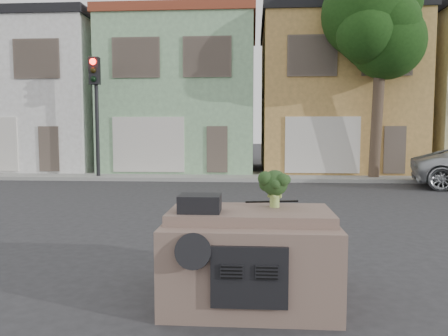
# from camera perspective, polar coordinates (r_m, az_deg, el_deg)

# --- Properties ---
(ground_plane) EXTENTS (120.00, 120.00, 0.00)m
(ground_plane) POSITION_cam_1_polar(r_m,az_deg,el_deg) (8.56, 3.57, -9.01)
(ground_plane) COLOR #303033
(ground_plane) RESTS_ON ground
(sidewalk) EXTENTS (40.00, 3.00, 0.15)m
(sidewalk) POSITION_cam_1_polar(r_m,az_deg,el_deg) (18.92, 3.76, -1.11)
(sidewalk) COLOR gray
(sidewalk) RESTS_ON ground
(townhouse_white) EXTENTS (7.20, 8.20, 7.55)m
(townhouse_white) POSITION_cam_1_polar(r_m,az_deg,el_deg) (25.40, -22.13, 8.43)
(townhouse_white) COLOR silver
(townhouse_white) RESTS_ON ground
(townhouse_mint) EXTENTS (7.20, 8.20, 7.55)m
(townhouse_mint) POSITION_cam_1_polar(r_m,az_deg,el_deg) (23.15, -4.97, 9.15)
(townhouse_mint) COLOR #8BB989
(townhouse_mint) RESTS_ON ground
(townhouse_tan) EXTENTS (7.20, 8.20, 7.55)m
(townhouse_tan) POSITION_cam_1_polar(r_m,az_deg,el_deg) (23.22, 13.89, 9.01)
(townhouse_tan) COLOR tan
(townhouse_tan) RESTS_ON ground
(traffic_signal) EXTENTS (0.40, 0.40, 5.10)m
(traffic_signal) POSITION_cam_1_polar(r_m,az_deg,el_deg) (18.98, -16.35, 6.20)
(traffic_signal) COLOR black
(traffic_signal) RESTS_ON ground
(tree_near) EXTENTS (4.40, 4.00, 8.50)m
(tree_near) POSITION_cam_1_polar(r_m,az_deg,el_deg) (18.91, 19.48, 11.29)
(tree_near) COLOR #17380F
(tree_near) RESTS_ON ground
(car_dashboard) EXTENTS (2.00, 1.80, 1.12)m
(car_dashboard) POSITION_cam_1_polar(r_m,az_deg,el_deg) (5.52, 3.42, -10.86)
(car_dashboard) COLOR #755C50
(car_dashboard) RESTS_ON ground
(instrument_hump) EXTENTS (0.48, 0.38, 0.20)m
(instrument_hump) POSITION_cam_1_polar(r_m,az_deg,el_deg) (5.07, -3.17, -4.63)
(instrument_hump) COLOR black
(instrument_hump) RESTS_ON car_dashboard
(wiper_arm) EXTENTS (0.69, 0.15, 0.02)m
(wiper_arm) POSITION_cam_1_polar(r_m,az_deg,el_deg) (5.77, 6.27, -4.38)
(wiper_arm) COLOR black
(wiper_arm) RESTS_ON car_dashboard
(broccoli) EXTENTS (0.54, 0.54, 0.47)m
(broccoli) POSITION_cam_1_polar(r_m,az_deg,el_deg) (5.39, 6.64, -2.64)
(broccoli) COLOR #1D3416
(broccoli) RESTS_ON car_dashboard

